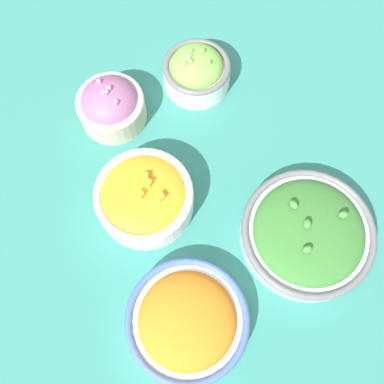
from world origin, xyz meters
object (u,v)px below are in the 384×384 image
at_px(bowl_carrots, 187,320).
at_px(bowl_broccoli, 308,233).
at_px(bowl_red_onion, 111,105).
at_px(bowl_squash, 144,197).
at_px(bowl_lettuce, 197,71).

height_order(bowl_carrots, bowl_broccoli, bowl_broccoli).
height_order(bowl_broccoli, bowl_red_onion, bowl_red_onion).
height_order(bowl_squash, bowl_broccoli, bowl_squash).
bearing_deg(bowl_squash, bowl_broccoli, 42.04).
height_order(bowl_squash, bowl_lettuce, bowl_lettuce).
xyz_separation_m(bowl_broccoli, bowl_red_onion, (-0.38, -0.13, 0.02)).
relative_size(bowl_lettuce, bowl_broccoli, 0.57).
distance_m(bowl_lettuce, bowl_red_onion, 0.17).
distance_m(bowl_squash, bowl_lettuce, 0.26).
relative_size(bowl_carrots, bowl_broccoli, 0.86).
bearing_deg(bowl_broccoli, bowl_carrots, -90.84).
bearing_deg(bowl_carrots, bowl_squash, 164.23).
bearing_deg(bowl_lettuce, bowl_broccoli, -5.52).
xyz_separation_m(bowl_carrots, bowl_squash, (-0.20, 0.06, 0.01)).
bearing_deg(bowl_carrots, bowl_broccoli, 89.16).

